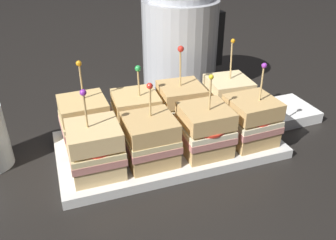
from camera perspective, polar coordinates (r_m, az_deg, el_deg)
ground_plane at (r=0.69m, az=0.00°, el=-4.58°), size 6.00×6.00×0.00m
serving_platter at (r=0.69m, az=0.00°, el=-3.96°), size 0.42×0.21×0.02m
sandwich_front_far_left at (r=0.59m, az=-11.56°, el=-4.67°), size 0.09×0.09×0.15m
sandwich_front_center_left at (r=0.61m, az=-2.87°, el=-3.17°), size 0.09×0.09×0.14m
sandwich_front_center_right at (r=0.64m, az=5.94°, el=-1.62°), size 0.09×0.09×0.15m
sandwich_front_far_right at (r=0.68m, az=13.18°, el=-0.10°), size 0.09×0.09×0.16m
sandwich_back_far_left at (r=0.68m, az=-13.23°, el=-0.17°), size 0.09×0.09×0.16m
sandwich_back_center_left at (r=0.69m, az=-5.12°, el=0.97°), size 0.09×0.09×0.14m
sandwich_back_center_right at (r=0.72m, az=2.09°, el=2.31°), size 0.09×0.09×0.17m
sandwich_back_far_right at (r=0.76m, az=9.52°, el=3.41°), size 0.09×0.09×0.17m
kettle_steel at (r=0.89m, az=1.95°, el=11.85°), size 0.21×0.18×0.26m
napkin_stack at (r=0.84m, az=18.54°, el=1.33°), size 0.11×0.11×0.02m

